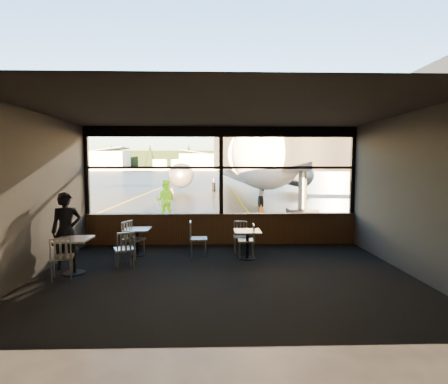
{
  "coord_description": "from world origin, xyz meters",
  "views": [
    {
      "loc": [
        -0.2,
        -10.36,
        2.34
      ],
      "look_at": [
        0.11,
        1.0,
        1.5
      ],
      "focal_mm": 28.0,
      "sensor_mm": 36.0,
      "label": 1
    }
  ],
  "objects_px": {
    "cafe_table_near": "(247,245)",
    "chair_near_w": "(198,239)",
    "chair_near_n": "(241,237)",
    "passenger": "(66,231)",
    "ground_crew": "(165,201)",
    "cone_nose": "(261,209)",
    "cafe_table_left": "(74,256)",
    "airliner": "(239,131)",
    "chair_mid_w": "(134,240)",
    "cone_wing": "(172,190)",
    "chair_mid_s": "(124,250)",
    "jet_bridge": "(298,169)",
    "chair_left_s": "(62,258)",
    "chair_near_e": "(246,241)",
    "cafe_table_mid": "(138,242)"
  },
  "relations": [
    {
      "from": "cafe_table_left",
      "to": "cone_wing",
      "type": "height_order",
      "value": "cafe_table_left"
    },
    {
      "from": "cafe_table_near",
      "to": "cone_wing",
      "type": "xyz_separation_m",
      "value": [
        -4.54,
        21.76,
        -0.13
      ]
    },
    {
      "from": "chair_near_n",
      "to": "airliner",
      "type": "bearing_deg",
      "value": -94.17
    },
    {
      "from": "airliner",
      "to": "chair_mid_w",
      "type": "relative_size",
      "value": 37.94
    },
    {
      "from": "chair_mid_w",
      "to": "cone_wing",
      "type": "height_order",
      "value": "chair_mid_w"
    },
    {
      "from": "chair_mid_s",
      "to": "chair_mid_w",
      "type": "height_order",
      "value": "chair_mid_w"
    },
    {
      "from": "chair_near_n",
      "to": "chair_mid_s",
      "type": "bearing_deg",
      "value": 27.46
    },
    {
      "from": "cafe_table_near",
      "to": "chair_mid_w",
      "type": "relative_size",
      "value": 0.77
    },
    {
      "from": "cafe_table_near",
      "to": "chair_mid_s",
      "type": "height_order",
      "value": "chair_mid_s"
    },
    {
      "from": "airliner",
      "to": "chair_left_s",
      "type": "distance_m",
      "value": 26.03
    },
    {
      "from": "jet_bridge",
      "to": "chair_left_s",
      "type": "height_order",
      "value": "jet_bridge"
    },
    {
      "from": "passenger",
      "to": "chair_near_w",
      "type": "bearing_deg",
      "value": -7.64
    },
    {
      "from": "cafe_table_left",
      "to": "chair_near_w",
      "type": "height_order",
      "value": "chair_near_w"
    },
    {
      "from": "cafe_table_left",
      "to": "cone_wing",
      "type": "distance_m",
      "value": 22.89
    },
    {
      "from": "chair_near_w",
      "to": "chair_left_s",
      "type": "relative_size",
      "value": 1.02
    },
    {
      "from": "chair_near_n",
      "to": "cone_nose",
      "type": "relative_size",
      "value": 1.61
    },
    {
      "from": "chair_mid_s",
      "to": "cone_nose",
      "type": "height_order",
      "value": "chair_mid_s"
    },
    {
      "from": "chair_near_w",
      "to": "ground_crew",
      "type": "xyz_separation_m",
      "value": [
        -1.67,
        5.89,
        0.42
      ]
    },
    {
      "from": "airliner",
      "to": "cone_nose",
      "type": "distance_m",
      "value": 16.35
    },
    {
      "from": "chair_mid_w",
      "to": "chair_left_s",
      "type": "distance_m",
      "value": 1.98
    },
    {
      "from": "cafe_table_near",
      "to": "cafe_table_mid",
      "type": "xyz_separation_m",
      "value": [
        -2.85,
        0.43,
        -0.01
      ]
    },
    {
      "from": "cafe_table_near",
      "to": "chair_left_s",
      "type": "distance_m",
      "value": 4.25
    },
    {
      "from": "cone_nose",
      "to": "chair_mid_s",
      "type": "bearing_deg",
      "value": -116.27
    },
    {
      "from": "cafe_table_near",
      "to": "chair_near_w",
      "type": "distance_m",
      "value": 1.27
    },
    {
      "from": "cafe_table_near",
      "to": "chair_near_w",
      "type": "xyz_separation_m",
      "value": [
        -1.24,
        0.23,
        0.1
      ]
    },
    {
      "from": "cafe_table_left",
      "to": "chair_mid_s",
      "type": "xyz_separation_m",
      "value": [
        1.01,
        0.36,
        0.05
      ]
    },
    {
      "from": "chair_near_w",
      "to": "chair_near_n",
      "type": "height_order",
      "value": "chair_near_w"
    },
    {
      "from": "chair_mid_s",
      "to": "passenger",
      "type": "relative_size",
      "value": 0.5
    },
    {
      "from": "chair_near_e",
      "to": "chair_mid_w",
      "type": "height_order",
      "value": "chair_mid_w"
    },
    {
      "from": "airliner",
      "to": "chair_near_e",
      "type": "relative_size",
      "value": 41.18
    },
    {
      "from": "cafe_table_near",
      "to": "jet_bridge",
      "type": "bearing_deg",
      "value": 67.57
    },
    {
      "from": "cafe_table_left",
      "to": "chair_mid_w",
      "type": "xyz_separation_m",
      "value": [
        1.01,
        1.27,
        0.08
      ]
    },
    {
      "from": "chair_left_s",
      "to": "passenger",
      "type": "relative_size",
      "value": 0.52
    },
    {
      "from": "cafe_table_mid",
      "to": "chair_near_n",
      "type": "height_order",
      "value": "chair_near_n"
    },
    {
      "from": "cone_nose",
      "to": "cafe_table_left",
      "type": "bearing_deg",
      "value": -120.32
    },
    {
      "from": "chair_near_e",
      "to": "cone_wing",
      "type": "relative_size",
      "value": 1.89
    },
    {
      "from": "passenger",
      "to": "cone_wing",
      "type": "height_order",
      "value": "passenger"
    },
    {
      "from": "chair_near_n",
      "to": "chair_near_w",
      "type": "bearing_deg",
      "value": 22.75
    },
    {
      "from": "cafe_table_near",
      "to": "cone_nose",
      "type": "height_order",
      "value": "cafe_table_near"
    },
    {
      "from": "airliner",
      "to": "chair_near_e",
      "type": "height_order",
      "value": "airliner"
    },
    {
      "from": "chair_mid_w",
      "to": "cone_nose",
      "type": "bearing_deg",
      "value": 176.03
    },
    {
      "from": "passenger",
      "to": "cafe_table_near",
      "type": "bearing_deg",
      "value": -15.73
    },
    {
      "from": "cafe_table_left",
      "to": "passenger",
      "type": "height_order",
      "value": "passenger"
    },
    {
      "from": "chair_near_n",
      "to": "passenger",
      "type": "relative_size",
      "value": 0.48
    },
    {
      "from": "chair_near_e",
      "to": "passenger",
      "type": "height_order",
      "value": "passenger"
    },
    {
      "from": "chair_near_w",
      "to": "cone_nose",
      "type": "distance_m",
      "value": 8.2
    },
    {
      "from": "chair_near_w",
      "to": "passenger",
      "type": "xyz_separation_m",
      "value": [
        -2.95,
        -0.96,
        0.41
      ]
    },
    {
      "from": "chair_near_e",
      "to": "cone_nose",
      "type": "distance_m",
      "value": 7.99
    },
    {
      "from": "jet_bridge",
      "to": "chair_near_w",
      "type": "relative_size",
      "value": 10.88
    },
    {
      "from": "cafe_table_left",
      "to": "cone_nose",
      "type": "height_order",
      "value": "cafe_table_left"
    }
  ]
}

